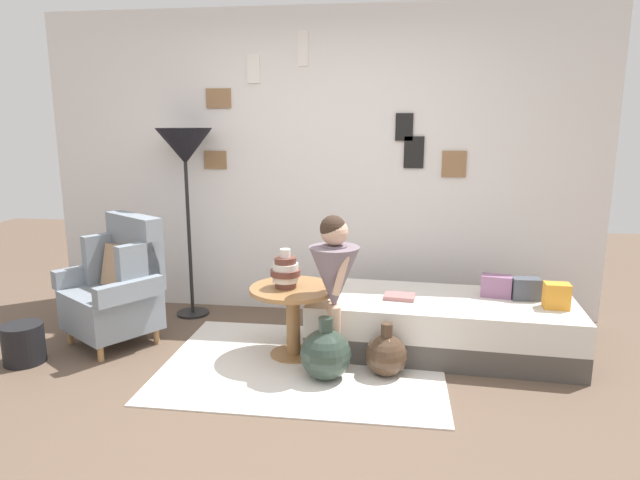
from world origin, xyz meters
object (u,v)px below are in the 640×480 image
(side_table, at_px, (293,306))
(demijohn_far, at_px, (386,355))
(armchair, at_px, (118,286))
(floor_lamp, at_px, (185,152))
(daybed, at_px, (441,324))
(vase_striped, at_px, (285,272))
(magazine_basket, at_px, (23,344))
(person_child, at_px, (334,273))
(demijohn_near, at_px, (326,354))
(book_on_daybed, at_px, (400,296))

(side_table, xyz_separation_m, demijohn_far, (0.67, -0.23, -0.23))
(armchair, distance_m, floor_lamp, 1.22)
(daybed, height_order, demijohn_far, daybed)
(floor_lamp, bearing_deg, vase_striped, -37.41)
(daybed, xyz_separation_m, floor_lamp, (-2.11, 0.50, 1.22))
(side_table, relative_size, demijohn_far, 1.68)
(armchair, bearing_deg, magazine_basket, -135.71)
(vase_striped, bearing_deg, person_child, -21.44)
(armchair, height_order, daybed, armchair)
(daybed, xyz_separation_m, demijohn_near, (-0.78, -0.58, -0.03))
(side_table, distance_m, floor_lamp, 1.66)
(floor_lamp, bearing_deg, side_table, -35.74)
(demijohn_near, xyz_separation_m, demijohn_far, (0.39, 0.11, -0.03))
(demijohn_far, bearing_deg, armchair, 170.97)
(armchair, height_order, person_child, person_child)
(vase_striped, xyz_separation_m, book_on_daybed, (0.80, 0.22, -0.22))
(person_child, bearing_deg, side_table, 154.10)
(book_on_daybed, distance_m, magazine_basket, 2.69)
(armchair, bearing_deg, daybed, 3.52)
(floor_lamp, xyz_separation_m, magazine_basket, (-0.81, -1.13, -1.28))
(side_table, height_order, vase_striped, vase_striped)
(floor_lamp, bearing_deg, person_child, -33.66)
(vase_striped, bearing_deg, magazine_basket, -168.60)
(daybed, bearing_deg, demijohn_far, -129.31)
(armchair, xyz_separation_m, magazine_basket, (-0.49, -0.47, -0.30))
(armchair, bearing_deg, side_table, -4.14)
(armchair, relative_size, magazine_basket, 3.46)
(daybed, relative_size, book_on_daybed, 8.84)
(vase_striped, bearing_deg, demijohn_far, -16.70)
(side_table, xyz_separation_m, vase_striped, (-0.05, -0.01, 0.26))
(vase_striped, xyz_separation_m, demijohn_near, (0.33, -0.32, -0.46))
(floor_lamp, distance_m, demijohn_far, 2.35)
(armchair, distance_m, vase_striped, 1.34)
(vase_striped, height_order, book_on_daybed, vase_striped)
(daybed, bearing_deg, book_on_daybed, -172.89)
(daybed, height_order, person_child, person_child)
(vase_striped, bearing_deg, armchair, 175.30)
(person_child, height_order, magazine_basket, person_child)
(armchair, xyz_separation_m, demijohn_near, (1.65, -0.43, -0.27))
(daybed, height_order, side_table, side_table)
(vase_striped, xyz_separation_m, demijohn_far, (0.72, -0.22, -0.49))
(daybed, bearing_deg, floor_lamp, 166.55)
(side_table, relative_size, magazine_basket, 2.20)
(armchair, relative_size, floor_lamp, 0.60)
(demijohn_near, distance_m, demijohn_far, 0.41)
(floor_lamp, distance_m, person_child, 1.79)
(demijohn_near, bearing_deg, side_table, 129.96)
(vase_striped, relative_size, person_child, 0.26)
(magazine_basket, bearing_deg, daybed, 12.05)
(daybed, relative_size, floor_lamp, 1.20)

